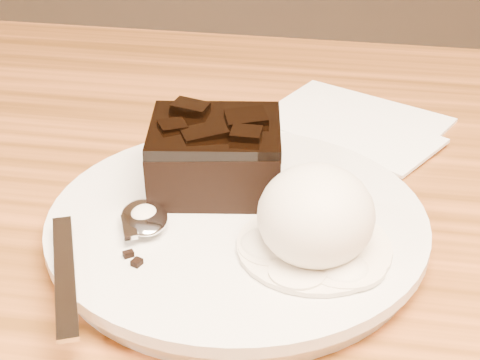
% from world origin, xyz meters
% --- Properties ---
extents(plate, '(0.24, 0.24, 0.02)m').
position_xyz_m(plate, '(-0.10, 0.02, 0.76)').
color(plate, silver).
rests_on(plate, dining_table).
extents(brownie, '(0.09, 0.08, 0.04)m').
position_xyz_m(brownie, '(-0.12, 0.06, 0.79)').
color(brownie, black).
rests_on(brownie, plate).
extents(ice_cream_scoop, '(0.07, 0.07, 0.06)m').
position_xyz_m(ice_cream_scoop, '(-0.05, -0.01, 0.79)').
color(ice_cream_scoop, white).
rests_on(ice_cream_scoop, plate).
extents(melt_puddle, '(0.09, 0.09, 0.00)m').
position_xyz_m(melt_puddle, '(-0.05, -0.01, 0.77)').
color(melt_puddle, white).
rests_on(melt_puddle, plate).
extents(spoon, '(0.09, 0.16, 0.01)m').
position_xyz_m(spoon, '(-0.15, 0.00, 0.77)').
color(spoon, silver).
rests_on(spoon, plate).
extents(napkin, '(0.19, 0.19, 0.01)m').
position_xyz_m(napkin, '(-0.04, 0.19, 0.75)').
color(napkin, white).
rests_on(napkin, dining_table).
extents(crumb_a, '(0.01, 0.01, 0.00)m').
position_xyz_m(crumb_a, '(-0.15, -0.04, 0.77)').
color(crumb_a, black).
rests_on(crumb_a, plate).
extents(crumb_b, '(0.01, 0.01, 0.00)m').
position_xyz_m(crumb_b, '(-0.07, 0.03, 0.77)').
color(crumb_b, black).
rests_on(crumb_b, plate).
extents(crumb_c, '(0.01, 0.01, 0.00)m').
position_xyz_m(crumb_c, '(-0.16, -0.03, 0.77)').
color(crumb_c, black).
rests_on(crumb_c, plate).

